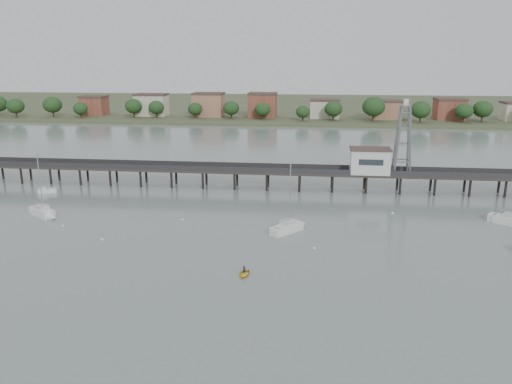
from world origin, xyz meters
TOP-DOWN VIEW (x-y plane):
  - ground_plane at (0.00, 0.00)m, footprint 500.00×500.00m
  - pier at (0.00, 60.00)m, footprint 150.00×5.00m
  - pier_building at (25.00, 60.00)m, footprint 8.40×5.40m
  - lattice_tower at (31.50, 60.00)m, footprint 3.20×3.20m
  - sailboat_c at (10.02, 33.30)m, footprint 6.24×6.88m
  - sailboat_b at (-34.08, 35.38)m, footprint 7.10×5.75m
  - white_tender at (-42.40, 51.12)m, footprint 4.01×2.82m
  - yellow_dinghy at (4.52, 14.96)m, footprint 1.92×0.78m
  - dinghy_occupant at (4.52, 14.96)m, footprint 0.54×1.15m
  - mooring_buoys at (5.59, 31.20)m, footprint 78.59×21.02m
  - far_shore at (0.36, 239.58)m, footprint 500.00×170.00m

SIDE VIEW (x-z plane):
  - ground_plane at x=0.00m, z-range 0.00..0.00m
  - yellow_dinghy at x=4.52m, z-range -1.31..1.31m
  - dinghy_occupant at x=4.52m, z-range -0.13..0.13m
  - mooring_buoys at x=5.59m, z-range -0.12..0.28m
  - white_tender at x=-42.40m, z-range -0.28..1.17m
  - sailboat_c at x=10.02m, z-range -5.36..6.66m
  - sailboat_b at x=-34.08m, z-range -5.32..6.62m
  - far_shore at x=0.36m, z-range -4.25..6.15m
  - pier at x=0.00m, z-range 1.04..6.54m
  - pier_building at x=25.00m, z-range 4.02..9.32m
  - lattice_tower at x=31.50m, z-range 3.35..18.85m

